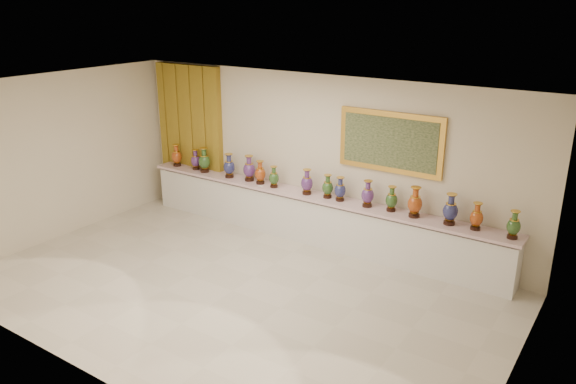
# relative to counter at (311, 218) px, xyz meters

# --- Properties ---
(ground) EXTENTS (8.00, 8.00, 0.00)m
(ground) POSITION_rel_counter_xyz_m (0.00, -2.27, -0.44)
(ground) COLOR beige
(ground) RESTS_ON ground
(room) EXTENTS (8.00, 8.00, 8.00)m
(room) POSITION_rel_counter_xyz_m (-2.33, 0.17, 1.14)
(room) COLOR beige
(room) RESTS_ON ground
(counter) EXTENTS (7.28, 0.48, 0.90)m
(counter) POSITION_rel_counter_xyz_m (0.00, 0.00, 0.00)
(counter) COLOR white
(counter) RESTS_ON ground
(vase_0) EXTENTS (0.24, 0.24, 0.46)m
(vase_0) POSITION_rel_counter_xyz_m (-3.27, -0.03, 0.67)
(vase_0) COLOR black
(vase_0) RESTS_ON counter
(vase_1) EXTENTS (0.23, 0.23, 0.41)m
(vase_1) POSITION_rel_counter_xyz_m (-2.77, -0.00, 0.65)
(vase_1) COLOR black
(vase_1) RESTS_ON counter
(vase_2) EXTENTS (0.25, 0.25, 0.50)m
(vase_2) POSITION_rel_counter_xyz_m (-2.50, -0.04, 0.69)
(vase_2) COLOR black
(vase_2) RESTS_ON counter
(vase_3) EXTENTS (0.29, 0.29, 0.48)m
(vase_3) POSITION_rel_counter_xyz_m (-1.86, -0.04, 0.68)
(vase_3) COLOR black
(vase_3) RESTS_ON counter
(vase_4) EXTENTS (0.25, 0.25, 0.50)m
(vase_4) POSITION_rel_counter_xyz_m (-1.41, 0.01, 0.69)
(vase_4) COLOR black
(vase_4) RESTS_ON counter
(vase_5) EXTENTS (0.23, 0.23, 0.45)m
(vase_5) POSITION_rel_counter_xyz_m (-1.12, -0.02, 0.66)
(vase_5) COLOR black
(vase_5) RESTS_ON counter
(vase_6) EXTENTS (0.20, 0.20, 0.40)m
(vase_6) POSITION_rel_counter_xyz_m (-0.78, -0.06, 0.64)
(vase_6) COLOR black
(vase_6) RESTS_ON counter
(vase_7) EXTENTS (0.22, 0.22, 0.46)m
(vase_7) POSITION_rel_counter_xyz_m (-0.08, -0.04, 0.67)
(vase_7) COLOR black
(vase_7) RESTS_ON counter
(vase_8) EXTENTS (0.20, 0.20, 0.42)m
(vase_8) POSITION_rel_counter_xyz_m (0.33, -0.00, 0.65)
(vase_8) COLOR black
(vase_8) RESTS_ON counter
(vase_9) EXTENTS (0.25, 0.25, 0.43)m
(vase_9) POSITION_rel_counter_xyz_m (0.58, -0.01, 0.65)
(vase_9) COLOR black
(vase_9) RESTS_ON counter
(vase_10) EXTENTS (0.27, 0.27, 0.46)m
(vase_10) POSITION_rel_counter_xyz_m (1.10, -0.02, 0.67)
(vase_10) COLOR black
(vase_10) RESTS_ON counter
(vase_11) EXTENTS (0.23, 0.23, 0.43)m
(vase_11) POSITION_rel_counter_xyz_m (1.52, 0.02, 0.65)
(vase_11) COLOR black
(vase_11) RESTS_ON counter
(vase_12) EXTENTS (0.26, 0.26, 0.50)m
(vase_12) POSITION_rel_counter_xyz_m (1.94, -0.02, 0.69)
(vase_12) COLOR black
(vase_12) RESTS_ON counter
(vase_13) EXTENTS (0.27, 0.27, 0.50)m
(vase_13) POSITION_rel_counter_xyz_m (2.51, -0.02, 0.69)
(vase_13) COLOR black
(vase_13) RESTS_ON counter
(vase_14) EXTENTS (0.26, 0.26, 0.43)m
(vase_14) POSITION_rel_counter_xyz_m (2.91, 0.00, 0.66)
(vase_14) COLOR black
(vase_14) RESTS_ON counter
(vase_15) EXTENTS (0.25, 0.25, 0.43)m
(vase_15) POSITION_rel_counter_xyz_m (3.45, -0.03, 0.66)
(vase_15) COLOR black
(vase_15) RESTS_ON counter
(label_card) EXTENTS (0.10, 0.06, 0.00)m
(label_card) POSITION_rel_counter_xyz_m (-1.03, -0.14, 0.47)
(label_card) COLOR white
(label_card) RESTS_ON counter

